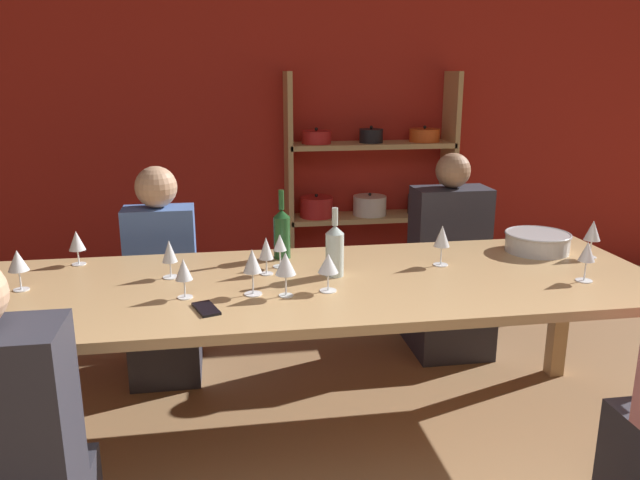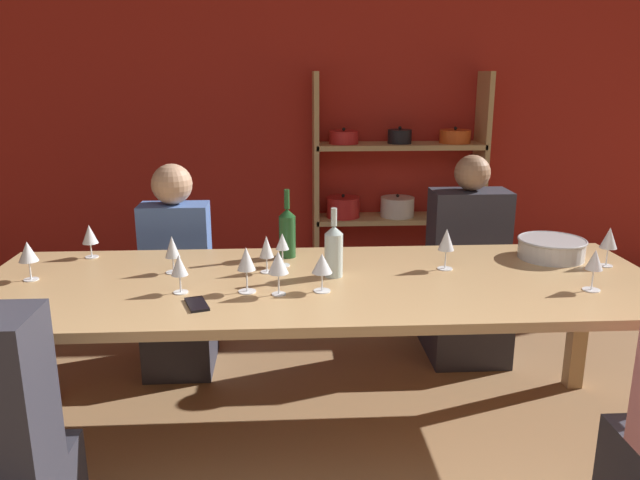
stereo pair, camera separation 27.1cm
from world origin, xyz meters
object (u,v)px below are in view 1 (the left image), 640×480
dining_table (324,296)px  wine_glass_red_d (169,253)px  wine_glass_red_a (286,265)px  wine_glass_red_b (18,262)px  wine_glass_white_b (593,232)px  person_far_b (164,299)px  shelf_unit (366,204)px  wine_glass_empty_b (184,270)px  mixing_bowl (537,241)px  wine_glass_white_d (280,244)px  wine_glass_red_e (442,238)px  wine_glass_empty_a (252,262)px  wine_glass_red_f (77,242)px  cell_phone (206,309)px  wine_bottle_dark (282,233)px  person_far_a (447,280)px  wine_bottle_green (335,250)px  wine_glass_white_c (328,264)px  wine_glass_red_c (587,253)px  wine_glass_white_a (266,249)px

dining_table → wine_glass_red_d: size_ratio=17.40×
wine_glass_red_a → wine_glass_red_b: 1.08m
wine_glass_red_a → wine_glass_white_b: 1.52m
wine_glass_red_b → person_far_b: person_far_b is taller
shelf_unit → wine_glass_empty_b: bearing=-120.2°
mixing_bowl → wine_glass_white_d: bearing=-177.9°
wine_glass_red_d → wine_glass_red_e: 1.21m
shelf_unit → wine_glass_white_d: (-0.82, -1.78, 0.21)m
wine_glass_empty_a → wine_glass_red_f: wine_glass_empty_a is taller
wine_glass_red_e → cell_phone: bearing=-159.7°
wine_bottle_dark → wine_glass_red_a: wine_bottle_dark is taller
dining_table → person_far_a: person_far_a is taller
wine_bottle_green → wine_glass_white_c: 0.20m
wine_glass_empty_b → wine_glass_white_d: 0.53m
shelf_unit → person_far_b: bearing=-139.5°
person_far_a → wine_glass_red_a: bearing=44.2°
wine_bottle_dark → wine_glass_red_d: bearing=-156.8°
wine_bottle_green → wine_glass_white_c: wine_bottle_green is taller
shelf_unit → wine_bottle_green: bearing=-107.2°
wine_glass_red_c → wine_glass_white_d: bearing=162.2°
wine_glass_white_a → wine_glass_red_e: (0.80, 0.00, 0.02)m
wine_glass_white_c → wine_bottle_green: bearing=72.0°
wine_glass_empty_b → wine_glass_red_f: (-0.50, 0.52, -0.00)m
wine_glass_red_c → wine_glass_red_d: 1.77m
wine_glass_white_c → person_far_a: 1.44m
wine_glass_red_b → cell_phone: 0.83m
mixing_bowl → wine_bottle_dark: size_ratio=0.97×
wine_bottle_green → wine_bottle_dark: 0.36m
person_far_b → cell_phone: bearing=103.6°
wine_glass_empty_b → wine_glass_white_c: size_ratio=1.01×
wine_glass_red_a → wine_glass_empty_b: size_ratio=1.13×
shelf_unit → wine_glass_red_b: shelf_unit is taller
wine_glass_white_a → wine_glass_red_e: size_ratio=0.89×
wine_bottle_dark → person_far_b: 0.88m
wine_glass_red_b → wine_glass_red_f: bearing=63.9°
wine_bottle_dark → wine_glass_red_b: wine_bottle_dark is taller
shelf_unit → wine_glass_empty_b: (-1.23, -2.12, 0.22)m
cell_phone → wine_glass_white_d: bearing=55.9°
wine_glass_empty_b → wine_glass_red_d: wine_glass_red_d is taller
shelf_unit → cell_phone: shelf_unit is taller
mixing_bowl → wine_glass_red_a: 1.36m
wine_glass_empty_b → wine_glass_white_b: size_ratio=0.88×
dining_table → wine_bottle_green: 0.21m
wine_glass_white_b → wine_glass_red_a: bearing=-169.0°
dining_table → wine_glass_white_a: (-0.23, 0.12, 0.18)m
wine_glass_white_a → wine_glass_empty_b: bearing=-144.4°
mixing_bowl → cell_phone: mixing_bowl is taller
wine_glass_empty_a → person_far_a: 1.64m
wine_glass_red_f → wine_glass_white_b: bearing=-6.6°
wine_glass_white_b → wine_glass_red_c: wine_glass_white_b is taller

